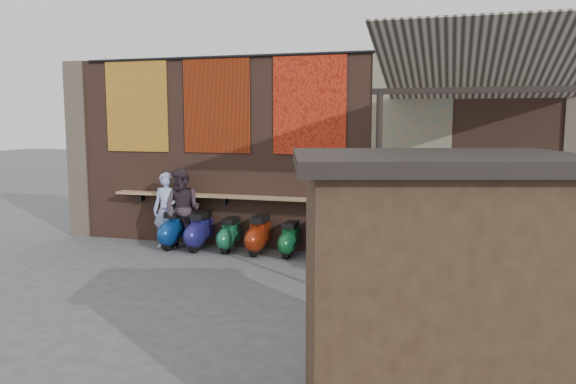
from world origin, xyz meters
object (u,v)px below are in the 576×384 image
at_px(scooter_stool_1, 200,231).
at_px(scooter_stool_5, 321,239).
at_px(scooter_stool_3, 259,235).
at_px(shopper_navy, 402,236).
at_px(diner_right, 183,209).
at_px(scooter_stool_6, 356,242).
at_px(shopper_grey, 469,255).
at_px(shelf_box, 351,195).
at_px(scooter_stool_7, 388,246).
at_px(scooter_stool_4, 290,239).
at_px(scooter_stool_2, 230,235).
at_px(diner_left, 167,210).
at_px(scooter_stool_0, 174,230).
at_px(shopper_tan, 390,230).
at_px(market_stall, 434,302).

height_order(scooter_stool_1, scooter_stool_5, scooter_stool_5).
bearing_deg(scooter_stool_3, shopper_navy, -26.01).
distance_m(scooter_stool_5, diner_right, 2.99).
height_order(scooter_stool_6, shopper_grey, shopper_grey).
height_order(scooter_stool_3, scooter_stool_5, scooter_stool_5).
bearing_deg(scooter_stool_5, shelf_box, 30.50).
bearing_deg(scooter_stool_1, scooter_stool_5, -0.25).
distance_m(shelf_box, scooter_stool_7, 1.22).
relative_size(scooter_stool_4, shopper_navy, 0.43).
xyz_separation_m(scooter_stool_2, scooter_stool_6, (2.62, -0.00, 0.02)).
bearing_deg(diner_left, scooter_stool_7, -7.95).
xyz_separation_m(scooter_stool_7, diner_left, (-4.64, 0.03, 0.45)).
relative_size(scooter_stool_7, diner_right, 0.44).
distance_m(scooter_stool_1, scooter_stool_2, 0.65).
distance_m(scooter_stool_0, scooter_stool_2, 1.25).
bearing_deg(shopper_grey, scooter_stool_6, -44.25).
distance_m(shelf_box, shopper_navy, 2.12).
relative_size(scooter_stool_4, shopper_tan, 0.40).
relative_size(scooter_stool_3, shopper_navy, 0.48).
height_order(scooter_stool_4, shopper_grey, shopper_grey).
bearing_deg(scooter_stool_0, diner_right, -11.74).
bearing_deg(scooter_stool_2, scooter_stool_0, -178.60).
relative_size(scooter_stool_2, diner_right, 0.43).
relative_size(scooter_stool_5, scooter_stool_6, 1.11).
bearing_deg(scooter_stool_7, shopper_navy, -75.05).
bearing_deg(shopper_tan, scooter_stool_7, 46.24).
xyz_separation_m(scooter_stool_2, market_stall, (4.26, -5.70, 0.81)).
distance_m(scooter_stool_1, scooter_stool_3, 1.30).
height_order(scooter_stool_4, shopper_tan, shopper_tan).
xyz_separation_m(scooter_stool_1, shopper_navy, (4.26, -1.43, 0.45)).
bearing_deg(shelf_box, scooter_stool_0, -175.65).
bearing_deg(scooter_stool_7, scooter_stool_3, 178.99).
relative_size(shelf_box, shopper_grey, 0.36).
height_order(scooter_stool_2, scooter_stool_7, scooter_stool_7).
bearing_deg(scooter_stool_2, scooter_stool_4, -1.63).
bearing_deg(scooter_stool_7, scooter_stool_1, 179.53).
bearing_deg(market_stall, diner_right, 116.11).
distance_m(scooter_stool_5, shopper_navy, 2.24).
height_order(scooter_stool_5, market_stall, market_stall).
bearing_deg(shopper_grey, scooter_stool_7, -53.10).
bearing_deg(shopper_navy, diner_left, -25.75).
xyz_separation_m(scooter_stool_7, diner_right, (-4.25, 0.00, 0.49)).
xyz_separation_m(shopper_navy, shopper_tan, (-0.20, 0.12, 0.06)).
relative_size(scooter_stool_0, scooter_stool_6, 1.09).
bearing_deg(scooter_stool_1, scooter_stool_0, 178.26).
distance_m(scooter_stool_0, scooter_stool_5, 3.19).
height_order(shopper_tan, market_stall, market_stall).
bearing_deg(scooter_stool_1, shopper_grey, -25.97).
bearing_deg(shopper_tan, scooter_stool_5, 87.04).
height_order(scooter_stool_5, scooter_stool_6, scooter_stool_5).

